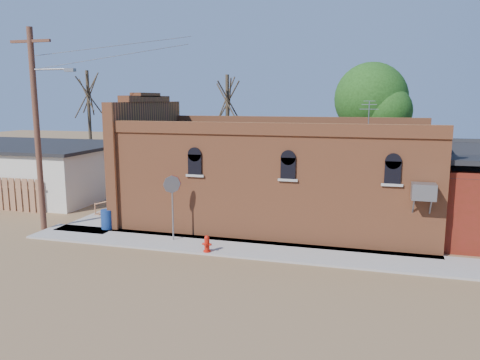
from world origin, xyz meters
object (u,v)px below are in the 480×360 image
(fire_hydrant, at_px, (207,244))
(utility_pole, at_px, (38,126))
(stop_sign, at_px, (172,190))
(brick_bar, at_px, (273,174))
(trash_barrel, at_px, (107,219))

(fire_hydrant, bearing_deg, utility_pole, -172.27)
(fire_hydrant, height_order, stop_sign, stop_sign)
(brick_bar, distance_m, utility_pole, 10.96)
(utility_pole, bearing_deg, brick_bar, 23.69)
(trash_barrel, bearing_deg, brick_bar, 27.40)
(brick_bar, relative_size, stop_sign, 5.95)
(utility_pole, xyz_separation_m, stop_sign, (6.45, -0.08, -2.57))
(fire_hydrant, bearing_deg, stop_sign, 165.38)
(stop_sign, bearing_deg, fire_hydrant, -49.63)
(fire_hydrant, distance_m, trash_barrel, 5.84)
(trash_barrel, bearing_deg, utility_pole, -166.28)
(utility_pole, bearing_deg, trash_barrel, 13.72)
(trash_barrel, bearing_deg, stop_sign, -12.06)
(stop_sign, bearing_deg, utility_pole, 160.24)
(utility_pole, distance_m, stop_sign, 6.94)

